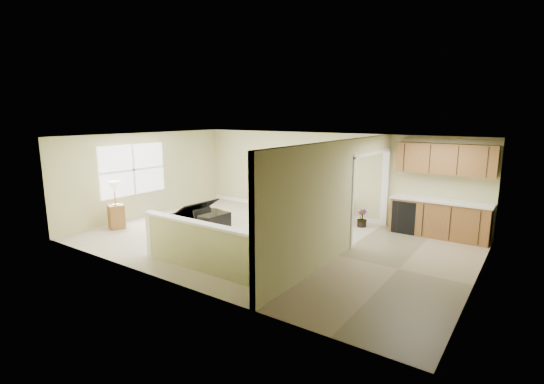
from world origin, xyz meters
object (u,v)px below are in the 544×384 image
Objects in this scene: loveseat at (315,209)px; piano at (191,200)px; piano_bench at (215,224)px; palm_plant at (275,195)px; small_plant at (362,219)px; accent_table at (299,200)px; lamp_stand at (116,209)px.

piano is at bearing -146.24° from loveseat.
piano_bench is 0.62× the size of palm_plant.
accent_table is at bearing 174.82° from small_plant.
lamp_stand is at bearing -128.48° from accent_table.
piano reaches higher than small_plant.
palm_plant reaches higher than piano_bench.
piano reaches higher than loveseat.
lamp_stand is at bearing -122.56° from piano.
piano reaches higher than lamp_stand.
piano_bench is 0.63× the size of lamp_stand.
piano is 1.51m from piano_bench.
piano is 4.81m from small_plant.
loveseat is at bearing 41.52° from piano.
palm_plant is 1.01× the size of lamp_stand.
piano is 1.56× the size of palm_plant.
accent_table is 1.42× the size of small_plant.
palm_plant is at bearing 172.34° from loveseat.
lamp_stand is (-3.27, -4.11, 0.10)m from accent_table.
lamp_stand is (-5.38, -3.92, 0.34)m from small_plant.
piano is 2.51× the size of piano_bench.
piano is at bearing -120.65° from palm_plant.
palm_plant is at bearing -179.15° from small_plant.
accent_table reaches higher than piano_bench.
lamp_stand is (-2.53, -3.88, -0.02)m from palm_plant.
piano is at bearing 53.51° from lamp_stand.
loveseat reaches higher than accent_table.
lamp_stand is at bearing -143.92° from small_plant.
accent_table is at bearing 51.52° from lamp_stand.
lamp_stand reaches higher than palm_plant.
accent_table reaches higher than small_plant.
piano is at bearing -129.69° from accent_table.
lamp_stand is (-2.56, -1.10, 0.27)m from piano_bench.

